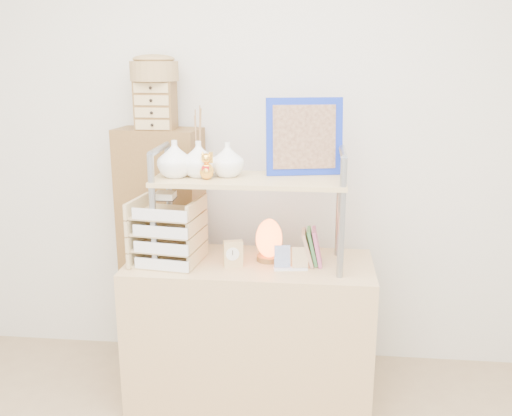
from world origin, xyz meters
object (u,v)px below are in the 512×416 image
Objects in this scene: letter_tray at (167,235)px; salt_lamp at (269,240)px; desk at (250,332)px; cabinet at (163,248)px.

salt_lamp is (0.48, 0.09, -0.03)m from letter_tray.
desk is 0.72m from cabinet.
letter_tray is at bearing -169.94° from salt_lamp.
salt_lamp is at bearing 10.06° from letter_tray.
desk is 0.65m from letter_tray.
letter_tray is at bearing -64.42° from cabinet.
cabinet is 0.73m from salt_lamp.
desk is at bearing -160.27° from salt_lamp.
letter_tray is (-0.39, -0.05, 0.52)m from desk.
salt_lamp reaches higher than desk.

